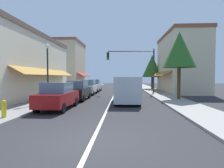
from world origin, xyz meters
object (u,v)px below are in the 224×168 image
parked_car_third_left (88,87)px  tree_right_far (152,66)px  parked_car_second_left (78,90)px  tree_right_near (179,50)px  parked_car_far_left (94,85)px  van_in_lane (127,89)px  fire_hydrant (4,109)px  parked_car_nearest_left (58,96)px  traffic_signal_mast_arm (137,63)px  street_lamp_left_near (48,63)px

parked_car_third_left → tree_right_far: tree_right_far is taller
parked_car_second_left → tree_right_near: 9.88m
parked_car_far_left → tree_right_near: (9.22, -9.91, 3.66)m
van_in_lane → fire_hydrant: 8.90m
parked_car_nearest_left → van_in_lane: van_in_lane is taller
traffic_signal_mast_arm → street_lamp_left_near: 11.54m
traffic_signal_mast_arm → tree_right_far: (3.24, 8.44, 0.10)m
traffic_signal_mast_arm → van_in_lane: bearing=-100.3°
parked_car_far_left → traffic_signal_mast_arm: size_ratio=0.71×
parked_car_third_left → street_lamp_left_near: size_ratio=0.88×
parked_car_far_left → parked_car_nearest_left: bearing=-91.3°
parked_car_nearest_left → tree_right_far: 21.62m
van_in_lane → parked_car_third_left: bearing=123.4°
tree_right_near → van_in_lane: bearing=-159.9°
parked_car_second_left → parked_car_third_left: bearing=90.7°
street_lamp_left_near → tree_right_near: bearing=14.5°
parked_car_far_left → street_lamp_left_near: (-1.67, -12.73, 2.29)m
van_in_lane → traffic_signal_mast_arm: bearing=79.8°
traffic_signal_mast_arm → tree_right_near: (3.33, -5.87, 0.68)m
parked_car_third_left → fire_hydrant: 13.29m
parked_car_second_left → tree_right_near: tree_right_near is taller
parked_car_second_left → tree_right_far: tree_right_far is taller
parked_car_nearest_left → parked_car_second_left: 4.80m
parked_car_third_left → parked_car_far_left: bearing=90.5°
street_lamp_left_near → parked_car_far_left: bearing=82.5°
parked_car_nearest_left → parked_car_second_left: same height
street_lamp_left_near → tree_right_far: size_ratio=0.81×
fire_hydrant → parked_car_nearest_left: bearing=62.2°
traffic_signal_mast_arm → street_lamp_left_near: size_ratio=1.25×
parked_car_nearest_left → parked_car_second_left: bearing=89.4°
parked_car_second_left → tree_right_near: bearing=1.9°
street_lamp_left_near → fire_hydrant: 5.87m
parked_car_third_left → traffic_signal_mast_arm: size_ratio=0.70×
traffic_signal_mast_arm → parked_car_far_left: bearing=145.5°
tree_right_near → parked_car_far_left: bearing=132.9°
parked_car_third_left → tree_right_far: (9.10, 9.21, 3.07)m
parked_car_third_left → parked_car_nearest_left: bearing=-90.3°
traffic_signal_mast_arm → street_lamp_left_near: traffic_signal_mast_arm is taller
van_in_lane → traffic_signal_mast_arm: size_ratio=0.88×
parked_car_far_left → tree_right_far: tree_right_far is taller
van_in_lane → parked_car_second_left: bearing=161.5°
van_in_lane → tree_right_far: 16.91m
tree_right_far → parked_car_far_left: bearing=-154.3°
tree_right_near → fire_hydrant: (-10.91, -8.08, -3.99)m
parked_car_third_left → tree_right_near: (9.20, -5.10, 3.66)m
parked_car_second_left → traffic_signal_mast_arm: bearing=46.7°
street_lamp_left_near → fire_hydrant: (-0.02, -5.26, -2.62)m
parked_car_third_left → tree_right_near: bearing=-28.7°
parked_car_second_left → fire_hydrant: parked_car_second_left is taller
parked_car_second_left → van_in_lane: 4.72m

